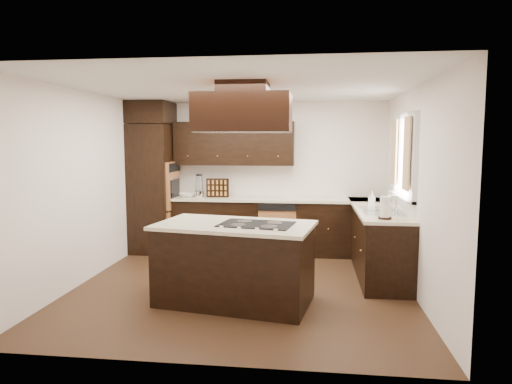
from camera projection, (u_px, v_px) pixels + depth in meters
floor at (243, 287)px, 5.86m from camera, size 4.20×4.20×0.02m
ceiling at (242, 87)px, 5.58m from camera, size 4.20×4.20×0.02m
wall_back at (261, 176)px, 7.80m from camera, size 4.20×0.02×2.50m
wall_front at (203, 217)px, 3.64m from camera, size 4.20×0.02×2.50m
wall_left at (83, 187)px, 5.97m from camera, size 0.02×4.20×2.50m
wall_right at (416, 191)px, 5.47m from camera, size 0.02×4.20×2.50m
oven_column at (153, 189)px, 7.64m from camera, size 0.65×0.75×2.12m
wall_oven_face at (173, 185)px, 7.59m from camera, size 0.05×0.62×0.78m
base_cabinets_back at (261, 226)px, 7.58m from camera, size 2.93×0.60×0.88m
base_cabinets_right at (377, 241)px, 6.48m from camera, size 0.60×2.40×0.88m
countertop_back at (261, 199)px, 7.52m from camera, size 2.93×0.63×0.04m
countertop_right at (377, 209)px, 6.43m from camera, size 0.63×2.40×0.04m
upper_cabinets at (234, 144)px, 7.61m from camera, size 2.00×0.34×0.72m
dishwasher_front at (277, 233)px, 7.26m from camera, size 0.60×0.05×0.72m
window_frame at (405, 157)px, 5.97m from camera, size 0.06×1.32×1.12m
window_pane at (407, 157)px, 5.97m from camera, size 0.00×1.20×1.00m
curtain_left at (407, 154)px, 5.56m from camera, size 0.02×0.34×0.90m
curtain_right at (394, 152)px, 6.39m from camera, size 0.02×0.34×0.90m
sink_rim at (382, 211)px, 6.08m from camera, size 0.52×0.84×0.01m
island at (235, 265)px, 5.23m from camera, size 1.82×1.20×0.88m
island_top at (235, 225)px, 5.18m from camera, size 1.90×1.27×0.04m
cooktop at (256, 224)px, 5.10m from camera, size 0.88×0.66×0.01m
range_hood at (244, 113)px, 5.06m from camera, size 1.05×0.72×0.42m
hood_duct at (243, 88)px, 5.03m from camera, size 0.55×0.50×0.13m
blender_base at (199, 194)px, 7.61m from camera, size 0.15×0.15×0.10m
blender_pitcher at (199, 183)px, 7.59m from camera, size 0.13×0.13×0.26m
spice_rack at (218, 188)px, 7.60m from camera, size 0.38×0.14×0.31m
mixing_bowl at (188, 195)px, 7.65m from camera, size 0.30×0.30×0.07m
soap_bottle at (372, 199)px, 6.56m from camera, size 0.11×0.11×0.21m
paper_towel at (385, 208)px, 5.46m from camera, size 0.15×0.15×0.27m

